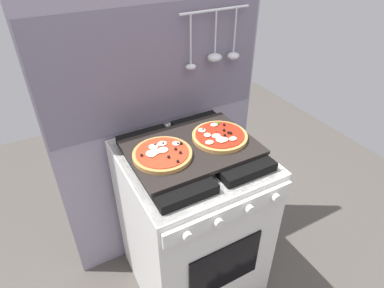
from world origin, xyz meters
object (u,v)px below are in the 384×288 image
object	(u,v)px
pizza_left	(162,154)
pizza_right	(219,136)
stove	(192,221)
baking_tray	(192,147)

from	to	relation	value
pizza_left	pizza_right	distance (m)	0.27
stove	pizza_right	bearing A→B (deg)	-2.56
pizza_left	baking_tray	bearing A→B (deg)	1.83
pizza_left	pizza_right	bearing A→B (deg)	-0.64
baking_tray	stove	bearing A→B (deg)	-90.00
baking_tray	pizza_right	bearing A→B (deg)	-3.26
stove	pizza_left	xyz separation A→B (m)	(-0.14, -0.00, 0.48)
pizza_left	pizza_right	xyz separation A→B (m)	(0.27, -0.00, -0.00)
stove	pizza_left	distance (m)	0.50
baking_tray	pizza_right	size ratio (longest dim) A/B	2.21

